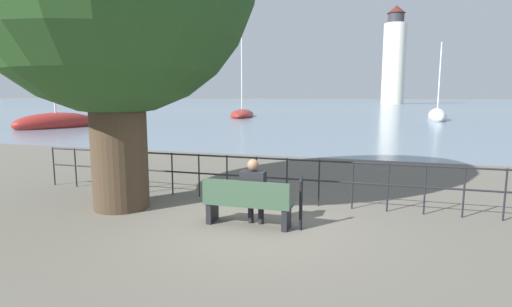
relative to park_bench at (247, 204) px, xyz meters
The scene contains 10 objects.
ground_plane 0.43m from the park_bench, 90.00° to the left, with size 1000.00×1000.00×0.00m, color #605B51.
harbor_water 158.72m from the park_bench, 90.00° to the left, with size 600.00×300.00×0.01m.
park_bench is the anchor object (origin of this frame).
seated_person_left 0.30m from the park_bench, 35.65° to the left, with size 0.46×0.35×1.28m.
promenade_railing 1.80m from the park_bench, 90.00° to the left, with size 12.38×0.04×1.05m.
closed_umbrella 1.02m from the park_bench, ahead, with size 0.09×0.09×1.03m.
sailboat_0 38.22m from the park_bench, 77.84° to the left, with size 1.95×7.82×8.19m.
sailboat_1 27.72m from the park_bench, 139.99° to the left, with size 4.49×6.76×9.97m.
sailboat_2 39.29m from the park_bench, 109.08° to the left, with size 4.55×8.97×11.01m.
harbor_lighthouse 117.36m from the park_bench, 87.02° to the left, with size 6.35×6.35×27.61m.
Camera 1 is at (2.27, -6.96, 2.44)m, focal length 28.00 mm.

